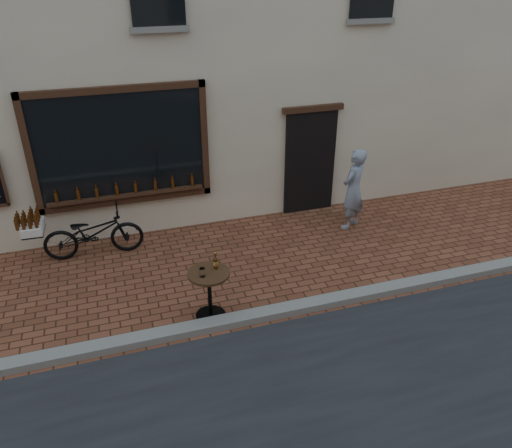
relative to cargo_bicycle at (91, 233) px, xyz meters
name	(u,v)px	position (x,y,z in m)	size (l,w,h in m)	color
ground	(281,322)	(2.65, -2.90, -0.48)	(90.00, 90.00, 0.00)	#572D1C
kerb	(276,312)	(2.65, -2.70, -0.42)	(90.00, 0.25, 0.12)	slate
cargo_bicycle	(91,233)	(0.00, 0.00, 0.00)	(2.13, 0.68, 1.00)	black
bistro_table	(209,285)	(1.67, -2.42, 0.10)	(0.64, 0.64, 1.09)	black
pedestrian	(353,189)	(5.08, -0.43, 0.36)	(0.61, 0.40, 1.68)	gray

